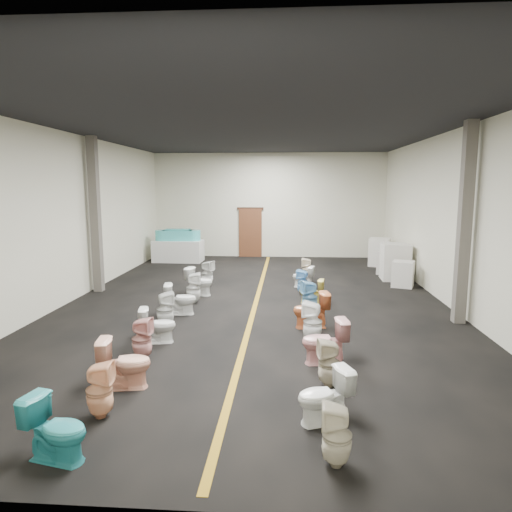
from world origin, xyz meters
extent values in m
plane|color=black|center=(0.00, 0.00, 0.00)|extent=(16.00, 16.00, 0.00)
plane|color=black|center=(0.00, 0.00, 4.50)|extent=(16.00, 16.00, 0.00)
plane|color=beige|center=(0.00, 8.00, 2.25)|extent=(10.00, 0.00, 10.00)
plane|color=beige|center=(0.00, -8.00, 2.25)|extent=(10.00, 0.00, 10.00)
plane|color=beige|center=(-5.00, 0.00, 2.25)|extent=(0.00, 16.00, 16.00)
plane|color=beige|center=(5.00, 0.00, 2.25)|extent=(0.00, 16.00, 16.00)
cube|color=#9B7116|center=(0.00, 0.00, 0.00)|extent=(0.12, 15.60, 0.01)
cube|color=#562D19|center=(-0.80, 7.94, 1.05)|extent=(1.00, 0.10, 2.10)
cube|color=#331C11|center=(-0.80, 7.95, 2.12)|extent=(1.15, 0.08, 0.10)
cube|color=#59544C|center=(-4.75, 1.00, 2.25)|extent=(0.25, 0.25, 4.50)
cube|color=#59544C|center=(4.75, -1.50, 2.25)|extent=(0.25, 0.25, 4.50)
cube|color=silver|center=(-3.66, 6.42, 0.44)|extent=(2.01, 1.05, 0.88)
cube|color=#3FB4B7|center=(-3.66, 6.42, 1.05)|extent=(1.23, 0.71, 0.50)
cylinder|color=#3FB4B7|center=(-4.26, 6.39, 1.05)|extent=(0.66, 0.66, 0.50)
cylinder|color=#3FB4B7|center=(-3.06, 6.45, 1.05)|extent=(0.66, 0.66, 0.50)
cube|color=teal|center=(-3.66, 6.42, 1.25)|extent=(1.01, 0.50, 0.20)
cube|color=silver|center=(4.40, 2.20, 0.40)|extent=(0.79, 0.79, 0.79)
cube|color=beige|center=(4.40, 3.28, 0.60)|extent=(0.91, 0.91, 1.21)
cube|color=silver|center=(4.40, 4.33, 0.41)|extent=(0.91, 0.91, 0.82)
cube|color=silver|center=(4.40, 5.93, 0.54)|extent=(0.95, 0.95, 1.09)
imported|color=teal|center=(-1.75, -7.29, 0.38)|extent=(0.81, 0.57, 0.75)
imported|color=#FEBC8E|center=(-1.66, -6.31, 0.39)|extent=(0.39, 0.38, 0.78)
imported|color=#FAB598|center=(-1.65, -5.38, 0.40)|extent=(0.84, 0.56, 0.80)
imported|color=#D4958F|center=(-1.75, -4.26, 0.39)|extent=(0.37, 0.36, 0.78)
imported|color=white|center=(-1.73, -3.32, 0.36)|extent=(0.76, 0.53, 0.72)
imported|color=silver|center=(-1.84, -2.36, 0.40)|extent=(0.49, 0.48, 0.80)
imported|color=white|center=(-1.75, -1.30, 0.38)|extent=(0.81, 0.54, 0.76)
imported|color=white|center=(-1.65, -0.23, 0.41)|extent=(0.44, 0.43, 0.83)
imported|color=white|center=(-1.67, 0.69, 0.40)|extent=(0.86, 0.61, 0.79)
imported|color=silver|center=(-1.64, 1.81, 0.40)|extent=(0.47, 0.47, 0.81)
imported|color=beige|center=(1.39, -7.19, 0.37)|extent=(0.36, 0.36, 0.73)
imported|color=white|center=(1.33, -6.24, 0.37)|extent=(0.82, 0.65, 0.74)
imported|color=beige|center=(1.49, -5.12, 0.38)|extent=(0.39, 0.38, 0.76)
imported|color=pink|center=(1.50, -4.20, 0.40)|extent=(0.84, 0.56, 0.80)
imported|color=white|center=(1.34, -3.11, 0.42)|extent=(0.46, 0.46, 0.83)
imported|color=#CA6837|center=(1.36, -2.14, 0.40)|extent=(0.84, 0.57, 0.79)
imported|color=#76B6DF|center=(1.38, -1.08, 0.41)|extent=(0.47, 0.47, 0.83)
imported|color=#EDD65E|center=(1.48, -0.05, 0.33)|extent=(0.69, 0.46, 0.66)
imported|color=#6CAFE9|center=(1.28, 0.95, 0.36)|extent=(0.42, 0.41, 0.73)
imported|color=white|center=(1.32, 1.88, 0.34)|extent=(0.74, 0.55, 0.67)
imported|color=#F0E2C5|center=(1.48, 2.86, 0.38)|extent=(0.39, 0.38, 0.76)
camera|label=1|loc=(0.83, -11.90, 3.09)|focal=32.00mm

